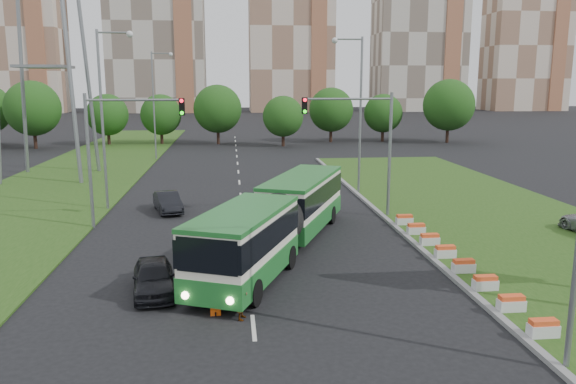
{
  "coord_description": "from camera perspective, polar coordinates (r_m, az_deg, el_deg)",
  "views": [
    {
      "loc": [
        -3.68,
        -24.72,
        8.56
      ],
      "look_at": [
        -0.56,
        5.8,
        2.6
      ],
      "focal_mm": 35.0,
      "sensor_mm": 36.0,
      "label": 1
    }
  ],
  "objects": [
    {
      "name": "apartment_tower_ceast",
      "position": [
        176.49,
        0.28,
        16.34
      ],
      "size": [
        25.0,
        15.0,
        50.0
      ],
      "primitive_type": "cube",
      "color": "beige",
      "rests_on": "ground"
    },
    {
      "name": "street_lamps",
      "position": [
        34.82,
        -4.74,
        6.74
      ],
      "size": [
        36.0,
        60.0,
        12.0
      ],
      "primitive_type": null,
      "color": "gray",
      "rests_on": "ground"
    },
    {
      "name": "shopping_trolley",
      "position": [
        21.68,
        -7.38,
        -11.41
      ],
      "size": [
        0.39,
        0.41,
        0.67
      ],
      "rotation": [
        0.0,
        0.0,
        0.04
      ],
      "color": "#FF560D",
      "rests_on": "ground"
    },
    {
      "name": "traffic_mast_left",
      "position": [
        34.53,
        -17.07,
        5.18
      ],
      "size": [
        5.76,
        0.32,
        8.0
      ],
      "color": "gray",
      "rests_on": "ground"
    },
    {
      "name": "traffic_mast_median",
      "position": [
        35.88,
        7.86,
        5.76
      ],
      "size": [
        5.76,
        0.32,
        8.0
      ],
      "color": "gray",
      "rests_on": "ground"
    },
    {
      "name": "grass_median",
      "position": [
        37.7,
        20.63,
        -2.73
      ],
      "size": [
        14.0,
        60.0,
        0.15
      ],
      "primitive_type": "cube",
      "color": "#244915",
      "rests_on": "ground"
    },
    {
      "name": "car_left_near",
      "position": [
        24.03,
        -13.49,
        -8.4
      ],
      "size": [
        2.28,
        4.34,
        1.41
      ],
      "primitive_type": "imported",
      "rotation": [
        0.0,
        0.0,
        0.15
      ],
      "color": "black",
      "rests_on": "ground"
    },
    {
      "name": "articulated_bus",
      "position": [
        28.72,
        -1.45,
        -2.7
      ],
      "size": [
        2.73,
        17.49,
        2.88
      ],
      "rotation": [
        0.0,
        0.0,
        -0.4
      ],
      "color": "white",
      "rests_on": "ground"
    },
    {
      "name": "tree_line",
      "position": [
        80.99,
        3.94,
        8.09
      ],
      "size": [
        120.0,
        8.0,
        9.0
      ],
      "primitive_type": null,
      "color": "#1A4813",
      "rests_on": "ground"
    },
    {
      "name": "midrise_east",
      "position": [
        198.58,
        22.99,
        13.45
      ],
      "size": [
        24.0,
        14.0,
        40.0
      ],
      "primitive_type": "cube",
      "color": "beige",
      "rests_on": "ground"
    },
    {
      "name": "car_left_far",
      "position": [
        38.73,
        -12.11,
        -1.0
      ],
      "size": [
        2.49,
        4.33,
        1.35
      ],
      "primitive_type": "imported",
      "rotation": [
        0.0,
        0.0,
        0.28
      ],
      "color": "black",
      "rests_on": "ground"
    },
    {
      "name": "apartment_tower_west",
      "position": [
        185.82,
        -25.99,
        14.69
      ],
      "size": [
        26.0,
        15.0,
        48.0
      ],
      "primitive_type": "cube",
      "color": "beige",
      "rests_on": "ground"
    },
    {
      "name": "flower_planters",
      "position": [
        27.75,
        16.52,
        -6.47
      ],
      "size": [
        1.1,
        15.9,
        0.6
      ],
      "primitive_type": null,
      "color": "silver",
      "rests_on": "grass_median"
    },
    {
      "name": "pedestrian",
      "position": [
        20.98,
        -4.74,
        -10.53
      ],
      "size": [
        0.57,
        0.73,
        1.75
      ],
      "primitive_type": "imported",
      "rotation": [
        0.0,
        0.0,
        1.31
      ],
      "color": "gray",
      "rests_on": "ground"
    },
    {
      "name": "apartment_tower_cwest",
      "position": [
        176.88,
        -13.28,
        16.37
      ],
      "size": [
        28.0,
        15.0,
        52.0
      ],
      "primitive_type": "cube",
      "color": "beige",
      "rests_on": "ground"
    },
    {
      "name": "ground",
      "position": [
        26.42,
        2.51,
        -7.92
      ],
      "size": [
        360.0,
        360.0,
        0.0
      ],
      "primitive_type": "plane",
      "color": "black",
      "rests_on": "ground"
    },
    {
      "name": "median_kerb",
      "position": [
        35.17,
        10.42,
        -3.13
      ],
      "size": [
        0.3,
        60.0,
        0.18
      ],
      "primitive_type": "cube",
      "color": "gray",
      "rests_on": "ground"
    },
    {
      "name": "apartment_tower_east",
      "position": [
        184.92,
        13.17,
        15.35
      ],
      "size": [
        27.0,
        15.0,
        47.0
      ],
      "primitive_type": "cube",
      "color": "beige",
      "rests_on": "ground"
    },
    {
      "name": "lane_markings",
      "position": [
        45.54,
        -4.88,
        0.12
      ],
      "size": [
        0.2,
        100.0,
        0.01
      ],
      "primitive_type": null,
      "color": "silver",
      "rests_on": "ground"
    },
    {
      "name": "left_verge",
      "position": [
        52.44,
        -21.6,
        0.88
      ],
      "size": [
        12.0,
        110.0,
        0.1
      ],
      "primitive_type": "cube",
      "color": "#244915",
      "rests_on": "ground"
    }
  ]
}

